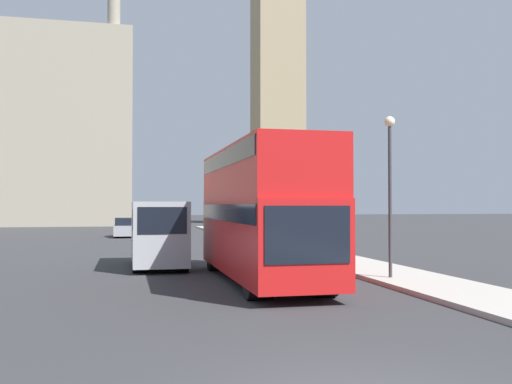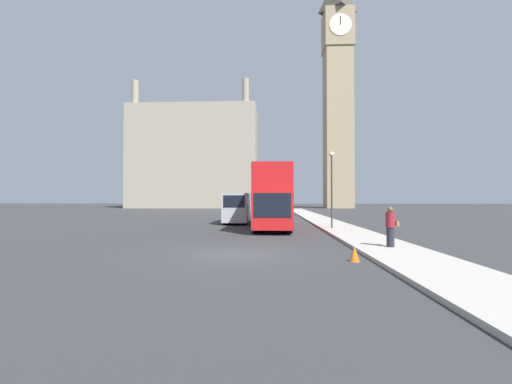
% 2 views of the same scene
% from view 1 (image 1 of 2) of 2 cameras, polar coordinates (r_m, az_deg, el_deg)
% --- Properties ---
extents(clock_tower, '(7.03, 7.20, 58.59)m').
position_cam_1_polar(clock_tower, '(85.36, 2.15, 17.44)').
color(clock_tower, tan).
rests_on(clock_tower, ground_plane).
extents(building_block_distant, '(31.40, 13.24, 30.78)m').
position_cam_1_polar(building_block_distant, '(81.18, -23.51, 5.88)').
color(building_block_distant, '#9E937F').
rests_on(building_block_distant, ground_plane).
extents(red_double_decker_bus, '(2.60, 10.21, 4.50)m').
position_cam_1_polar(red_double_decker_bus, '(19.29, 0.50, -1.55)').
color(red_double_decker_bus, red).
rests_on(red_double_decker_bus, ground_plane).
extents(white_van, '(2.16, 5.67, 2.72)m').
position_cam_1_polar(white_van, '(24.12, -9.75, -4.00)').
color(white_van, '#B2B7BC').
rests_on(white_van, ground_plane).
extents(street_lamp, '(0.36, 0.36, 5.46)m').
position_cam_1_polar(street_lamp, '(19.85, 13.24, 2.10)').
color(street_lamp, '#38383D').
rests_on(street_lamp, sidewalk_strip).
extents(parked_sedan, '(1.84, 4.47, 1.57)m').
position_cam_1_polar(parked_sedan, '(48.09, -12.92, -3.56)').
color(parked_sedan, '#99999E').
rests_on(parked_sedan, ground_plane).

